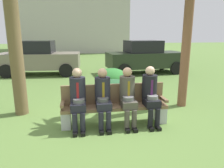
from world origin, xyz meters
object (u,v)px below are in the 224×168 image
at_px(shrub_near_bench, 114,92).
at_px(seated_man_rightmost, 151,93).
at_px(parked_car_far, 145,57).
at_px(parked_car_near, 39,58).
at_px(seated_man_leftmost, 78,96).
at_px(park_bench, 114,105).
at_px(seated_man_centerleft, 103,95).
at_px(seated_man_centerright, 128,94).
at_px(shrub_mid_lawn, 112,78).

bearing_deg(shrub_near_bench, seated_man_rightmost, -67.27).
bearing_deg(parked_car_far, parked_car_near, 175.42).
relative_size(seated_man_leftmost, seated_man_rightmost, 1.00).
xyz_separation_m(park_bench, seated_man_rightmost, (0.80, -0.13, 0.29)).
height_order(seated_man_centerleft, shrub_near_bench, seated_man_centerleft).
distance_m(seated_man_centerright, shrub_mid_lawn, 3.33).
xyz_separation_m(shrub_near_bench, parked_car_far, (2.38, 4.70, 0.46)).
distance_m(seated_man_leftmost, shrub_mid_lawn, 3.54).
relative_size(seated_man_leftmost, shrub_near_bench, 1.10).
bearing_deg(shrub_mid_lawn, seated_man_leftmost, -110.53).
relative_size(shrub_mid_lawn, parked_car_far, 0.30).
bearing_deg(shrub_near_bench, seated_man_centerleft, -108.42).
relative_size(shrub_near_bench, parked_car_far, 0.30).
xyz_separation_m(park_bench, seated_man_leftmost, (-0.81, -0.13, 0.29)).
bearing_deg(parked_car_far, seated_man_centerleft, -114.98).
distance_m(seated_man_leftmost, parked_car_near, 6.84).
bearing_deg(seated_man_centerright, parked_car_near, 114.73).
relative_size(seated_man_rightmost, parked_car_near, 0.33).
xyz_separation_m(seated_man_centerright, shrub_near_bench, (-0.08, 1.43, -0.35)).
distance_m(park_bench, shrub_mid_lawn, 3.20).
bearing_deg(seated_man_leftmost, seated_man_centerleft, -0.19).
height_order(seated_man_centerright, seated_man_rightmost, seated_man_rightmost).
height_order(seated_man_rightmost, shrub_near_bench, seated_man_rightmost).
xyz_separation_m(seated_man_rightmost, parked_car_near, (-3.54, 6.56, 0.11)).
bearing_deg(parked_car_far, seated_man_rightmost, -106.20).
bearing_deg(seated_man_leftmost, shrub_near_bench, 54.61).
height_order(seated_man_leftmost, shrub_near_bench, seated_man_leftmost).
relative_size(seated_man_rightmost, shrub_near_bench, 1.10).
distance_m(shrub_near_bench, parked_car_far, 5.29).
bearing_deg(shrub_mid_lawn, seated_man_rightmost, -83.48).
height_order(seated_man_leftmost, seated_man_centerleft, seated_man_leftmost).
distance_m(parked_car_near, parked_car_far, 5.34).
bearing_deg(seated_man_centerright, shrub_near_bench, 93.06).
bearing_deg(seated_man_rightmost, seated_man_centerleft, -179.90).
distance_m(seated_man_leftmost, seated_man_rightmost, 1.61).
height_order(seated_man_centerright, shrub_mid_lawn, seated_man_centerright).
bearing_deg(park_bench, seated_man_centerleft, -153.38).
xyz_separation_m(seated_man_centerleft, shrub_near_bench, (0.48, 1.43, -0.35)).
bearing_deg(seated_man_leftmost, parked_car_far, 61.01).
relative_size(shrub_near_bench, shrub_mid_lawn, 0.98).
xyz_separation_m(seated_man_centerleft, seated_man_centerright, (0.55, 0.00, 0.00)).
xyz_separation_m(seated_man_centerright, seated_man_rightmost, (0.52, 0.00, 0.01)).
bearing_deg(seated_man_centerleft, shrub_near_bench, 71.58).
relative_size(seated_man_centerleft, seated_man_rightmost, 0.99).
height_order(seated_man_leftmost, parked_car_near, parked_car_near).
bearing_deg(seated_man_centerright, park_bench, 154.43).
relative_size(park_bench, seated_man_leftmost, 1.80).
bearing_deg(seated_man_leftmost, parked_car_near, 106.39).
bearing_deg(shrub_mid_lawn, parked_car_near, 134.21).
bearing_deg(parked_car_near, seated_man_centerleft, -69.39).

